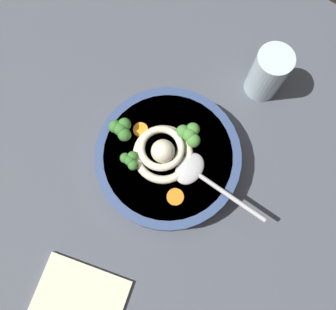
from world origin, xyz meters
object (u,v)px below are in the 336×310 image
drinking_glass (268,73)px  soup_bowl (168,158)px  noodle_pile (163,152)px  soup_spoon (196,173)px  folded_napkin (80,299)px

drinking_glass → soup_bowl: bearing=72.0°
soup_bowl → drinking_glass: drinking_glass is taller
drinking_glass → noodle_pile: bearing=70.3°
soup_bowl → soup_spoon: soup_spoon is taller
soup_bowl → folded_napkin: soup_bowl is taller
soup_bowl → folded_napkin: bearing=90.1°
soup_bowl → drinking_glass: 24.11cm
soup_spoon → drinking_glass: 23.15cm
noodle_pile → soup_spoon: 6.80cm
soup_bowl → folded_napkin: 28.47cm
noodle_pile → soup_bowl: bearing=-159.4°
soup_bowl → soup_spoon: size_ratio=1.48×
noodle_pile → folded_napkin: 28.72cm
noodle_pile → soup_spoon: noodle_pile is taller
folded_napkin → soup_bowl: bearing=-89.9°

